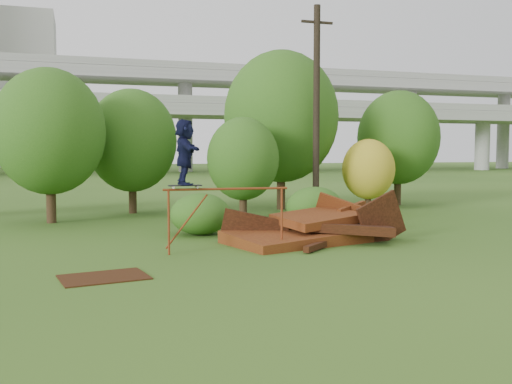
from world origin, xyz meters
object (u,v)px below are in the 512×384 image
object	(u,v)px
skater	(185,152)
flat_plate	(104,277)
scrap_pile	(311,231)
utility_pole	(316,110)

from	to	relation	value
skater	flat_plate	bearing A→B (deg)	137.20
scrap_pile	utility_pole	world-z (taller)	utility_pole
skater	utility_pole	bearing A→B (deg)	-42.46
skater	flat_plate	world-z (taller)	skater
skater	flat_plate	size ratio (longest dim) A/B	0.96
scrap_pile	utility_pole	distance (m)	8.25
skater	utility_pole	distance (m)	10.32
scrap_pile	utility_pole	size ratio (longest dim) A/B	0.66
flat_plate	utility_pole	size ratio (longest dim) A/B	0.21
utility_pole	scrap_pile	bearing A→B (deg)	-114.48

